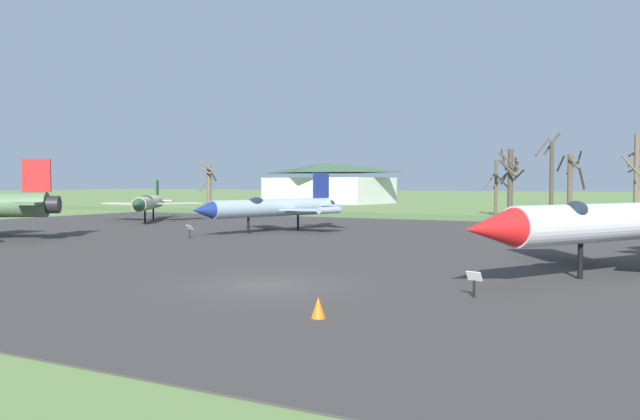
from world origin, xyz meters
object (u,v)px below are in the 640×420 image
(info_placard_front_left, at_px, (190,230))
(traffic_cone, at_px, (318,308))
(jet_fighter_rear_center, at_px, (149,203))
(visitor_building, at_px, (328,183))
(jet_fighter_front_left, at_px, (272,207))
(jet_fighter_front_right, at_px, (619,221))
(info_placard_front_right, at_px, (474,282))

(info_placard_front_left, height_order, traffic_cone, info_placard_front_left)
(jet_fighter_rear_center, distance_m, visitor_building, 64.27)
(jet_fighter_front_left, xyz_separation_m, traffic_cone, (17.89, -26.29, -1.67))
(jet_fighter_front_left, relative_size, info_placard_front_left, 14.33)
(info_placard_front_left, bearing_deg, traffic_cone, -43.30)
(jet_fighter_front_right, bearing_deg, jet_fighter_front_left, 152.89)
(traffic_cone, bearing_deg, visitor_building, 116.64)
(info_placard_front_left, xyz_separation_m, info_placard_front_right, (23.19, -13.64, -0.04))
(jet_fighter_front_left, height_order, jet_fighter_rear_center, jet_fighter_front_left)
(jet_fighter_rear_center, bearing_deg, info_placard_front_left, -39.57)
(jet_fighter_rear_center, relative_size, visitor_building, 0.47)
(info_placard_front_left, xyz_separation_m, jet_fighter_front_right, (27.24, -5.44, 1.67))
(jet_fighter_front_right, height_order, traffic_cone, jet_fighter_front_right)
(info_placard_front_left, xyz_separation_m, jet_fighter_rear_center, (-15.90, 13.14, 1.32))
(info_placard_front_left, bearing_deg, jet_fighter_front_left, 73.69)
(info_placard_front_right, xyz_separation_m, visitor_building, (-50.88, 89.93, 3.26))
(info_placard_front_right, bearing_deg, jet_fighter_rear_center, 145.59)
(jet_fighter_front_right, distance_m, visitor_building, 98.49)
(jet_fighter_rear_center, bearing_deg, visitor_building, 100.57)
(info_placard_front_right, bearing_deg, traffic_cone, -120.86)
(info_placard_front_left, relative_size, jet_fighter_front_right, 0.06)
(info_placard_front_left, height_order, jet_fighter_rear_center, jet_fighter_rear_center)
(jet_fighter_front_left, distance_m, traffic_cone, 31.85)
(visitor_building, bearing_deg, traffic_cone, -63.36)
(jet_fighter_front_left, distance_m, jet_fighter_rear_center, 18.96)
(jet_fighter_rear_center, height_order, visitor_building, visitor_building)
(jet_fighter_front_left, xyz_separation_m, visitor_building, (-29.85, 68.89, 1.85))
(info_placard_front_right, distance_m, visitor_building, 103.38)
(jet_fighter_front_left, xyz_separation_m, jet_fighter_rear_center, (-18.06, 5.74, -0.05))
(jet_fighter_front_left, relative_size, info_placard_front_right, 14.80)
(info_placard_front_right, height_order, jet_fighter_rear_center, jet_fighter_rear_center)
(jet_fighter_front_left, bearing_deg, info_placard_front_left, -106.31)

